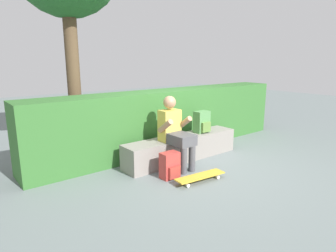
# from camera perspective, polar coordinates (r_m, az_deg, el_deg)

# --- Properties ---
(ground_plane) EXTENTS (24.00, 24.00, 0.00)m
(ground_plane) POSITION_cam_1_polar(r_m,az_deg,el_deg) (5.08, 5.43, -7.48)
(ground_plane) COLOR slate
(bench_main) EXTENTS (2.29, 0.44, 0.43)m
(bench_main) POSITION_cam_1_polar(r_m,az_deg,el_deg) (5.26, 2.79, -4.26)
(bench_main) COLOR gray
(bench_main) RESTS_ON ground
(person_skater) EXTENTS (0.49, 0.62, 1.18)m
(person_skater) POSITION_cam_1_polar(r_m,az_deg,el_deg) (4.78, 1.38, -0.83)
(person_skater) COLOR gold
(person_skater) RESTS_ON ground
(skateboard_near_person) EXTENTS (0.82, 0.28, 0.09)m
(skateboard_near_person) POSITION_cam_1_polar(r_m,az_deg,el_deg) (4.41, 6.28, -9.72)
(skateboard_near_person) COLOR gold
(skateboard_near_person) RESTS_ON ground
(backpack_on_bench) EXTENTS (0.28, 0.23, 0.40)m
(backpack_on_bench) POSITION_cam_1_polar(r_m,az_deg,el_deg) (5.46, 6.64, 0.74)
(backpack_on_bench) COLOR #51894C
(backpack_on_bench) RESTS_ON bench_main
(backpack_on_ground) EXTENTS (0.28, 0.23, 0.40)m
(backpack_on_ground) POSITION_cam_1_polar(r_m,az_deg,el_deg) (4.46, 0.41, -7.74)
(backpack_on_ground) COLOR #B23833
(backpack_on_ground) RESTS_ON ground
(hedge_row) EXTENTS (5.63, 0.65, 1.18)m
(hedge_row) POSITION_cam_1_polar(r_m,az_deg,el_deg) (5.84, 0.16, 1.29)
(hedge_row) COLOR #33682D
(hedge_row) RESTS_ON ground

